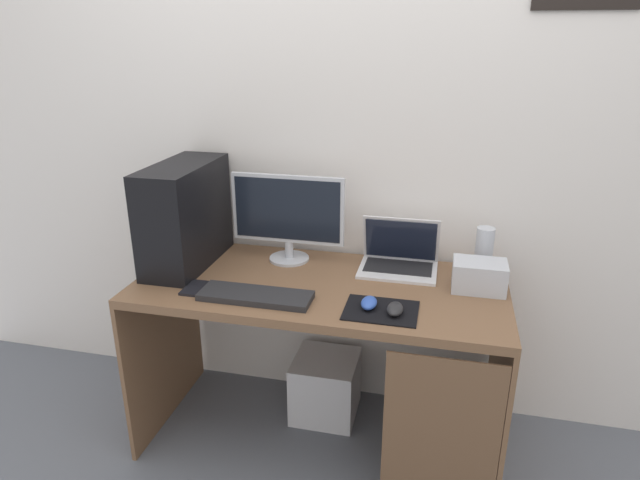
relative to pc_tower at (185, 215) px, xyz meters
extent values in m
plane|color=slate|center=(0.60, -0.07, -0.96)|extent=(8.00, 8.00, 0.00)
cube|color=silver|center=(0.60, 0.30, 0.34)|extent=(4.00, 0.04, 2.60)
cube|color=brown|center=(0.60, -0.07, -0.23)|extent=(1.45, 0.66, 0.03)
cube|color=brown|center=(-0.12, -0.07, -0.60)|extent=(0.02, 0.66, 0.71)
cube|color=brown|center=(1.31, -0.07, -0.60)|extent=(0.02, 0.66, 0.71)
cube|color=brown|center=(1.10, -0.40, -0.57)|extent=(0.40, 0.01, 0.57)
cube|color=black|center=(0.00, 0.00, 0.00)|extent=(0.21, 0.50, 0.43)
cylinder|color=#B7BCC6|center=(0.41, 0.13, -0.21)|extent=(0.17, 0.17, 0.01)
cylinder|color=#B7BCC6|center=(0.41, 0.13, -0.17)|extent=(0.04, 0.04, 0.08)
cube|color=#B7BCC6|center=(0.41, 0.12, 0.02)|extent=(0.48, 0.02, 0.29)
cube|color=black|center=(0.41, 0.11, 0.02)|extent=(0.45, 0.00, 0.26)
cube|color=silver|center=(0.88, 0.11, -0.21)|extent=(0.32, 0.23, 0.01)
cube|color=black|center=(0.88, 0.13, -0.20)|extent=(0.28, 0.15, 0.00)
cube|color=silver|center=(0.88, 0.19, -0.10)|extent=(0.32, 0.07, 0.21)
cube|color=black|center=(0.88, 0.18, -0.10)|extent=(0.29, 0.06, 0.18)
cylinder|color=#B7BCC6|center=(1.22, 0.17, -0.12)|extent=(0.07, 0.07, 0.20)
cube|color=#B7BCC6|center=(1.20, 0.01, -0.16)|extent=(0.20, 0.14, 0.11)
cube|color=#232326|center=(0.40, -0.26, -0.20)|extent=(0.42, 0.14, 0.02)
cube|color=black|center=(0.86, -0.25, -0.21)|extent=(0.26, 0.20, 0.00)
ellipsoid|color=#2D51B2|center=(0.82, -0.24, -0.19)|extent=(0.06, 0.10, 0.03)
ellipsoid|color=#232326|center=(0.91, -0.27, -0.19)|extent=(0.06, 0.10, 0.03)
cube|color=black|center=(0.14, -0.24, -0.21)|extent=(0.07, 0.13, 0.01)
cube|color=silver|center=(0.58, 0.09, -0.81)|extent=(0.29, 0.29, 0.29)
camera|label=1|loc=(1.05, -1.98, 0.70)|focal=30.72mm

